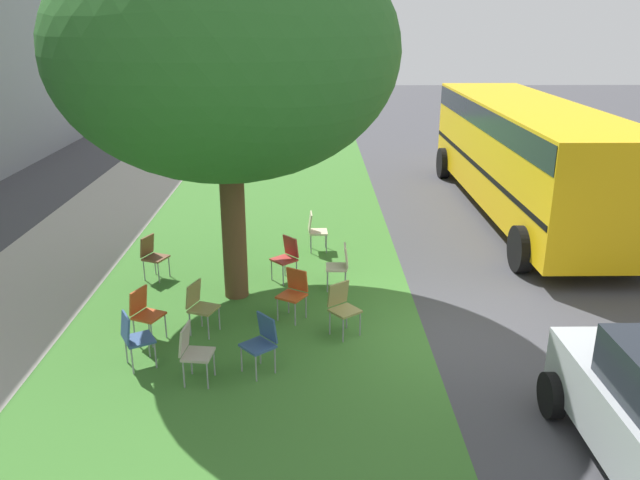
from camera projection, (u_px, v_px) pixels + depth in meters
name	position (u px, v px, depth m)	size (l,w,h in m)	color
ground	(438.00, 334.00, 10.39)	(80.00, 80.00, 0.00)	#424247
grass_verge	(244.00, 336.00, 10.35)	(48.00, 6.00, 0.01)	#3D752D
street_tree	(225.00, 52.00, 10.39)	(5.79, 5.79, 6.55)	brown
chair_0	(315.00, 229.00, 13.94)	(0.44, 0.44, 0.88)	beige
chair_1	(200.00, 304.00, 10.29)	(0.54, 0.54, 0.88)	olive
chair_2	(342.00, 305.00, 10.25)	(0.58, 0.58, 0.88)	olive
chair_3	(134.00, 336.00, 9.26)	(0.56, 0.57, 0.88)	#335184
chair_4	(145.00, 311.00, 10.05)	(0.55, 0.55, 0.88)	#C64C1E
chair_5	(294.00, 290.00, 10.80)	(0.57, 0.57, 0.88)	#C64C1E
chair_6	(152.00, 254.00, 12.46)	(0.54, 0.55, 0.88)	brown
chair_7	(193.00, 349.00, 8.88)	(0.46, 0.47, 0.88)	#ADA393
chair_8	(262.00, 339.00, 9.15)	(0.59, 0.59, 0.88)	#335184
chair_9	(340.00, 263.00, 11.97)	(0.44, 0.44, 0.88)	beige
chair_10	(287.00, 255.00, 12.39)	(0.59, 0.59, 0.88)	#B7332D
school_bus	(526.00, 148.00, 16.19)	(10.40, 2.80, 2.88)	yellow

